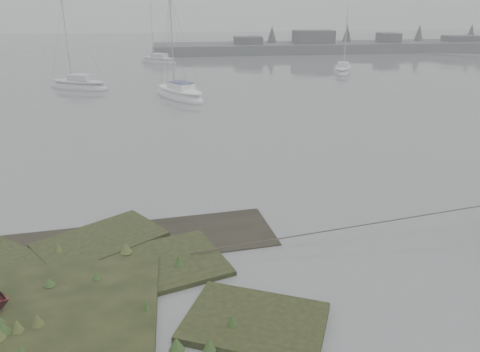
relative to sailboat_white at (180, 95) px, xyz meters
name	(u,v)px	position (x,y,z in m)	size (l,w,h in m)	color
ground	(189,96)	(0.80, 1.05, -0.28)	(160.00, 160.00, 0.00)	slate
far_shoreline	(354,46)	(27.64, 32.95, 0.57)	(60.00, 8.00, 4.15)	#4C4F51
sailboat_white	(180,95)	(0.00, 0.00, 0.00)	(5.07, 6.46, 8.90)	silver
sailboat_far_a	(80,86)	(-9.08, 5.72, -0.01)	(6.27, 4.52, 8.52)	#AFB5B8
sailboat_far_b	(343,71)	(18.33, 11.75, -0.04)	(3.81, 5.61, 7.57)	#A2A7AC
sailboat_far_c	(159,61)	(-2.27, 23.17, -0.03)	(5.49, 4.94, 7.88)	#AEB3B7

